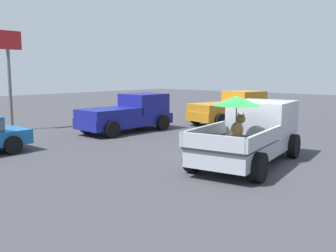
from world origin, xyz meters
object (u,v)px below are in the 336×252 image
Objects in this scene: pickup_truck_main at (252,132)px; pickup_truck_far at (232,108)px; pickup_truck_red at (129,113)px; motel_sign at (8,60)px.

pickup_truck_main reaches higher than pickup_truck_far.
pickup_truck_main is 7.93m from pickup_truck_red.
motel_sign is at bearing 89.35° from pickup_truck_main.
pickup_truck_far is 11.93m from motel_sign.
motel_sign reaches higher than pickup_truck_far.
motel_sign is at bearing 155.27° from pickup_truck_far.
pickup_truck_far is 1.04× the size of motel_sign.
pickup_truck_red is (1.82, 7.72, -0.11)m from pickup_truck_main.
pickup_truck_main is at bearing -100.95° from pickup_truck_red.
pickup_truck_red is 0.96× the size of pickup_truck_far.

